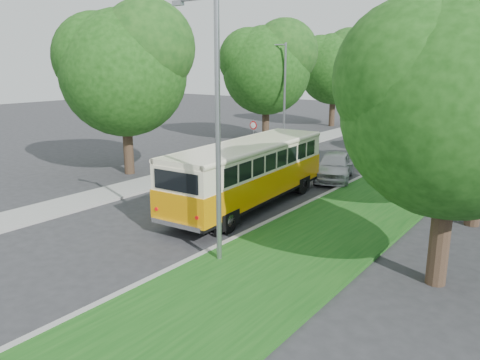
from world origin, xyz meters
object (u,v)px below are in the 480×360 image
Objects in this scene: lamppost_near at (215,123)px; lamppost_far at (283,92)px; car_silver at (334,166)px; car_blue at (418,136)px; car_grey at (420,136)px; vintage_bus at (249,175)px; car_white at (383,147)px.

lamppost_near is 20.53m from lamppost_far.
lamppost_near is 1.81× the size of car_silver.
car_grey is (0.09, 0.18, 0.01)m from car_blue.
car_grey is at bearing 74.16° from car_blue.
car_silver is at bearing 79.22° from vintage_bus.
car_grey is at bearing 47.09° from lamppost_far.
car_white is (0.01, 7.39, -0.02)m from car_silver.
car_blue is (1.09, 21.12, -0.80)m from vintage_bus.
lamppost_near is 1.80× the size of car_white.
car_grey is (0.36, 14.53, -0.11)m from car_silver.
car_silver is at bearing -92.96° from car_white.
vintage_bus is at bearing -82.04° from car_blue.
lamppost_near reaches higher than car_silver.
car_white is at bearing 7.62° from lamppost_far.
lamppost_near is 0.83× the size of vintage_bus.
car_silver is at bearing -41.86° from lamppost_far.
car_silver reaches higher than car_grey.
lamppost_far is 10.20m from car_silver.
lamppost_far is at bearing -175.24° from car_white.
lamppost_far is at bearing -122.31° from car_blue.
car_silver is (7.17, -6.43, -3.36)m from lamppost_far.
lamppost_near reaches higher than car_grey.
vintage_bus reaches higher than car_blue.
car_grey is (0.34, 7.14, -0.08)m from car_white.
car_silver is 0.99× the size of car_white.
car_silver is 1.01× the size of car_blue.
lamppost_near reaches higher than vintage_bus.
vintage_bus is (6.35, -13.21, -2.68)m from lamppost_far.
car_silver reaches higher than car_blue.
lamppost_far is 1.72× the size of car_blue.
car_blue is at bearing 83.19° from vintage_bus.
vintage_bus is 2.19× the size of car_silver.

